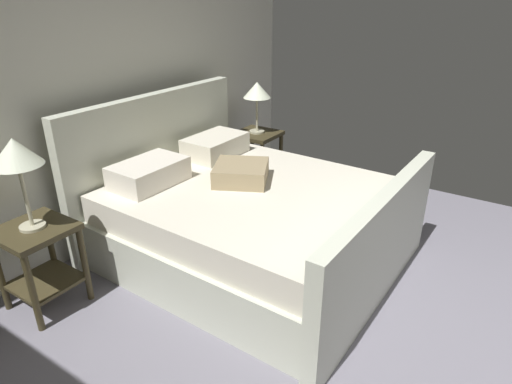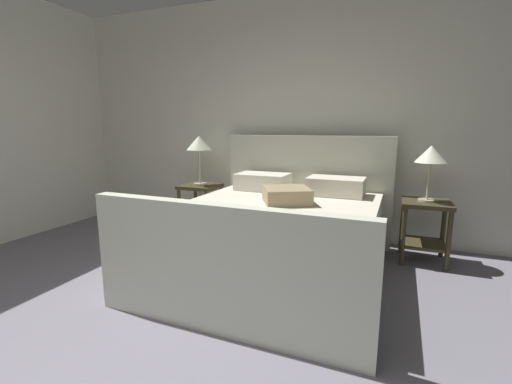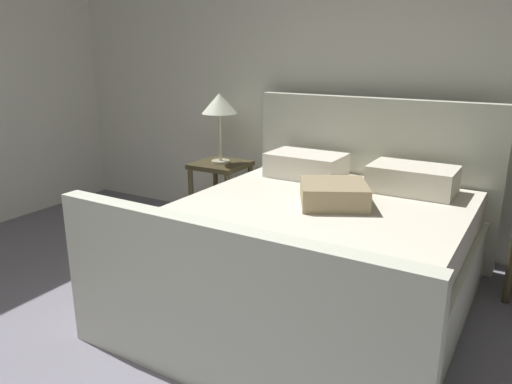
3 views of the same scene
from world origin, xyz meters
name	(u,v)px [view 2 (image 2 of 3)]	position (x,y,z in m)	size (l,w,h in m)	color
wall_back	(273,118)	(0.00, 3.43, 1.41)	(5.43, 0.12, 2.81)	silver
bed	(277,233)	(0.47, 2.20, 0.35)	(1.94, 2.18, 1.21)	beige
nightstand_right	(425,221)	(1.73, 2.94, 0.40)	(0.44, 0.44, 0.60)	#3B331E
table_lamp_right	(431,156)	(1.73, 2.94, 1.03)	(0.28, 0.28, 0.53)	#B7B293
nightstand_left	(201,200)	(-0.80, 3.00, 0.40)	(0.44, 0.44, 0.60)	#3B331E
table_lamp_left	(199,145)	(-0.80, 3.00, 1.09)	(0.30, 0.30, 0.60)	#B7B293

